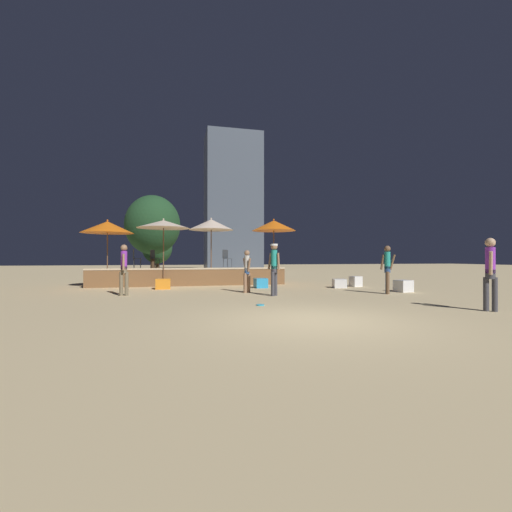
{
  "coord_description": "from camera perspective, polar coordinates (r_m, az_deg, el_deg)",
  "views": [
    {
      "loc": [
        -2.96,
        -6.92,
        1.36
      ],
      "look_at": [
        0.0,
        5.4,
        1.43
      ],
      "focal_mm": 24.0,
      "sensor_mm": 36.0,
      "label": 1
    }
  ],
  "objects": [
    {
      "name": "person_0",
      "position": [
        13.36,
        -1.52,
        -2.33
      ],
      "size": [
        0.28,
        0.54,
        1.66
      ],
      "rotation": [
        0.0,
        0.0,
        3.46
      ],
      "color": "#997051",
      "rests_on": "ground"
    },
    {
      "name": "cube_seat_1",
      "position": [
        15.52,
        0.79,
        -4.53
      ],
      "size": [
        0.56,
        0.56,
        0.43
      ],
      "rotation": [
        0.0,
        0.0,
        0.05
      ],
      "color": "#2D9EDB",
      "rests_on": "ground"
    },
    {
      "name": "person_3",
      "position": [
        10.52,
        34.47,
        -1.98
      ],
      "size": [
        0.43,
        0.44,
        1.87
      ],
      "rotation": [
        0.0,
        0.0,
        5.51
      ],
      "color": "#3F3F47",
      "rests_on": "ground"
    },
    {
      "name": "patio_umbrella_3",
      "position": [
        17.07,
        -23.52,
        4.41
      ],
      "size": [
        2.31,
        2.31,
        3.11
      ],
      "color": "brown",
      "rests_on": "ground"
    },
    {
      "name": "distant_building",
      "position": [
        34.66,
        -3.91,
        8.74
      ],
      "size": [
        5.41,
        4.08,
        13.61
      ],
      "color": "#4C5666",
      "rests_on": "ground"
    },
    {
      "name": "ground_plane",
      "position": [
        7.65,
        9.65,
        -10.54
      ],
      "size": [
        120.0,
        120.0,
        0.0
      ],
      "primitive_type": "plane",
      "color": "#D1B784"
    },
    {
      "name": "person_1",
      "position": [
        12.23,
        3.04,
        -1.59
      ],
      "size": [
        0.39,
        0.44,
        1.87
      ],
      "rotation": [
        0.0,
        0.0,
        3.85
      ],
      "color": "#3F3F47",
      "rests_on": "ground"
    },
    {
      "name": "cube_seat_2",
      "position": [
        16.86,
        16.28,
        -4.08
      ],
      "size": [
        0.51,
        0.51,
        0.49
      ],
      "rotation": [
        0.0,
        0.0,
        0.13
      ],
      "color": "white",
      "rests_on": "ground"
    },
    {
      "name": "patio_umbrella_2",
      "position": [
        16.89,
        -7.48,
        5.19
      ],
      "size": [
        2.18,
        2.18,
        3.32
      ],
      "color": "brown",
      "rests_on": "ground"
    },
    {
      "name": "cube_seat_4",
      "position": [
        16.0,
        13.73,
        -4.46
      ],
      "size": [
        0.67,
        0.67,
        0.4
      ],
      "rotation": [
        0.0,
        0.0,
        -0.23
      ],
      "color": "white",
      "rests_on": "ground"
    },
    {
      "name": "background_tree_1",
      "position": [
        23.04,
        -16.83,
        4.95
      ],
      "size": [
        3.47,
        3.47,
        5.38
      ],
      "color": "#3D2B1C",
      "rests_on": "ground"
    },
    {
      "name": "patio_umbrella_1",
      "position": [
        16.7,
        -15.16,
        5.13
      ],
      "size": [
        2.45,
        2.45,
        3.21
      ],
      "color": "brown",
      "rests_on": "ground"
    },
    {
      "name": "frisbee_disc",
      "position": [
        9.82,
        0.73,
        -8.16
      ],
      "size": [
        0.23,
        0.23,
        0.03
      ],
      "color": "#33B2D8",
      "rests_on": "ground"
    },
    {
      "name": "patio_umbrella_0",
      "position": [
        17.48,
        2.98,
        5.07
      ],
      "size": [
        2.23,
        2.23,
        3.35
      ],
      "color": "brown",
      "rests_on": "ground"
    },
    {
      "name": "bistro_chair_2",
      "position": [
        18.27,
        -16.67,
        -0.1
      ],
      "size": [
        0.47,
        0.46,
        0.9
      ],
      "rotation": [
        0.0,
        0.0,
        1.05
      ],
      "color": "#2D3338",
      "rests_on": "wooden_deck"
    },
    {
      "name": "cube_seat_3",
      "position": [
        14.9,
        23.34,
        -4.61
      ],
      "size": [
        0.62,
        0.62,
        0.47
      ],
      "rotation": [
        0.0,
        0.0,
        0.13
      ],
      "color": "white",
      "rests_on": "ground"
    },
    {
      "name": "person_2",
      "position": [
        13.15,
        -21.15,
        -1.76
      ],
      "size": [
        0.31,
        0.48,
        1.84
      ],
      "rotation": [
        0.0,
        0.0,
        3.18
      ],
      "color": "#72664C",
      "rests_on": "ground"
    },
    {
      "name": "background_tree_0",
      "position": [
        28.47,
        -16.15,
        1.38
      ],
      "size": [
        2.37,
        2.37,
        3.51
      ],
      "color": "#3D2B1C",
      "rests_on": "ground"
    },
    {
      "name": "person_4",
      "position": [
        13.81,
        21.05,
        -1.75
      ],
      "size": [
        0.52,
        0.34,
        1.82
      ],
      "rotation": [
        0.0,
        0.0,
        4.21
      ],
      "color": "#2D4C7F",
      "rests_on": "ground"
    },
    {
      "name": "wooden_deck",
      "position": [
        17.84,
        -11.0,
        -3.38
      ],
      "size": [
        9.46,
        2.32,
        0.88
      ],
      "color": "brown",
      "rests_on": "ground"
    },
    {
      "name": "bistro_chair_0",
      "position": [
        17.39,
        -19.47,
        -0.09
      ],
      "size": [
        0.4,
        0.4,
        0.9
      ],
      "rotation": [
        0.0,
        0.0,
        1.61
      ],
      "color": "#2D3338",
      "rests_on": "wooden_deck"
    },
    {
      "name": "cube_seat_0",
      "position": [
        15.51,
        -15.23,
        -4.51
      ],
      "size": [
        0.62,
        0.62,
        0.44
      ],
      "rotation": [
        0.0,
        0.0,
        0.0
      ],
      "color": "orange",
      "rests_on": "ground"
    },
    {
      "name": "bistro_chair_1",
      "position": [
        17.6,
        -4.96,
        -0.11
      ],
      "size": [
        0.47,
        0.48,
        0.9
      ],
      "rotation": [
        0.0,
        0.0,
        0.61
      ],
      "color": "#2D3338",
      "rests_on": "wooden_deck"
    }
  ]
}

